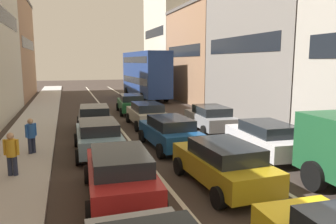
% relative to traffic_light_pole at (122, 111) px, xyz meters
% --- Properties ---
extents(sidewalk_left, '(2.60, 64.00, 0.14)m').
position_rel_traffic_light_pole_xyz_m(sidewalk_left, '(-2.25, 21.33, -3.75)').
color(sidewalk_left, '#BBBBBB').
rests_on(sidewalk_left, ground).
extents(lane_stripe_left, '(0.16, 60.00, 0.01)m').
position_rel_traffic_light_pole_xyz_m(lane_stripe_left, '(2.75, 21.33, -3.81)').
color(lane_stripe_left, silver).
rests_on(lane_stripe_left, ground).
extents(lane_stripe_right, '(0.16, 60.00, 0.01)m').
position_rel_traffic_light_pole_xyz_m(lane_stripe_right, '(6.15, 21.33, -3.81)').
color(lane_stripe_right, silver).
rests_on(lane_stripe_right, ground).
extents(building_row_right, '(7.20, 43.90, 14.29)m').
position_rel_traffic_light_pole_xyz_m(building_row_right, '(14.35, 25.40, 1.70)').
color(building_row_right, beige).
rests_on(building_row_right, ground).
extents(traffic_light_pole, '(3.58, 0.38, 5.50)m').
position_rel_traffic_light_pole_xyz_m(traffic_light_pole, '(0.00, 0.00, 0.00)').
color(traffic_light_pole, '#2D2D33').
rests_on(traffic_light_pole, ground).
extents(sedan_centre_lane_second, '(2.21, 4.37, 1.49)m').
position_rel_traffic_light_pole_xyz_m(sedan_centre_lane_second, '(4.47, 7.49, -3.02)').
color(sedan_centre_lane_second, '#B29319').
rests_on(sedan_centre_lane_second, ground).
extents(wagon_left_lane_second, '(2.22, 4.38, 1.49)m').
position_rel_traffic_light_pole_xyz_m(wagon_left_lane_second, '(1.13, 7.52, -3.02)').
color(wagon_left_lane_second, '#A51E1E').
rests_on(wagon_left_lane_second, ground).
extents(hatchback_centre_lane_third, '(2.20, 4.37, 1.49)m').
position_rel_traffic_light_pole_xyz_m(hatchback_centre_lane_third, '(4.26, 12.52, -3.02)').
color(hatchback_centre_lane_third, '#194C8C').
rests_on(hatchback_centre_lane_third, ground).
extents(sedan_left_lane_third, '(2.11, 4.32, 1.49)m').
position_rel_traffic_light_pole_xyz_m(sedan_left_lane_third, '(0.99, 12.60, -3.02)').
color(sedan_left_lane_third, '#759EB7').
rests_on(sedan_left_lane_third, ground).
extents(coupe_centre_lane_fourth, '(2.07, 4.31, 1.49)m').
position_rel_traffic_light_pole_xyz_m(coupe_centre_lane_fourth, '(4.50, 17.98, -3.02)').
color(coupe_centre_lane_fourth, beige).
rests_on(coupe_centre_lane_fourth, ground).
extents(sedan_left_lane_fourth, '(2.25, 4.39, 1.49)m').
position_rel_traffic_light_pole_xyz_m(sedan_left_lane_fourth, '(1.24, 17.62, -3.02)').
color(sedan_left_lane_fourth, black).
rests_on(sedan_left_lane_fourth, ground).
extents(sedan_centre_lane_fifth, '(2.28, 4.41, 1.49)m').
position_rel_traffic_light_pole_xyz_m(sedan_centre_lane_fifth, '(4.56, 23.40, -3.02)').
color(sedan_centre_lane_fifth, '#19592D').
rests_on(sedan_centre_lane_fifth, ground).
extents(sedan_right_lane_behind_truck, '(2.26, 4.40, 1.49)m').
position_rel_traffic_light_pole_xyz_m(sedan_right_lane_behind_truck, '(7.83, 10.05, -3.02)').
color(sedan_right_lane_behind_truck, silver).
rests_on(sedan_right_lane_behind_truck, ground).
extents(wagon_right_lane_far, '(2.25, 4.39, 1.49)m').
position_rel_traffic_light_pole_xyz_m(wagon_right_lane_far, '(7.73, 15.45, -3.02)').
color(wagon_right_lane_far, gray).
rests_on(wagon_right_lane_far, ground).
extents(bus_mid_queue_primary, '(3.17, 10.61, 5.06)m').
position_rel_traffic_light_pole_xyz_m(bus_mid_queue_primary, '(7.96, 32.67, -0.99)').
color(bus_mid_queue_primary, navy).
rests_on(bus_mid_queue_primary, ground).
extents(pedestrian_near_kerb, '(0.43, 0.39, 1.66)m').
position_rel_traffic_light_pole_xyz_m(pedestrian_near_kerb, '(-1.80, 13.05, -2.87)').
color(pedestrian_near_kerb, '#262D47').
rests_on(pedestrian_near_kerb, ground).
extents(pedestrian_mid_sidewalk, '(0.52, 0.34, 1.66)m').
position_rel_traffic_light_pole_xyz_m(pedestrian_mid_sidewalk, '(-2.17, 10.27, -2.87)').
color(pedestrian_mid_sidewalk, '#262D47').
rests_on(pedestrian_mid_sidewalk, ground).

